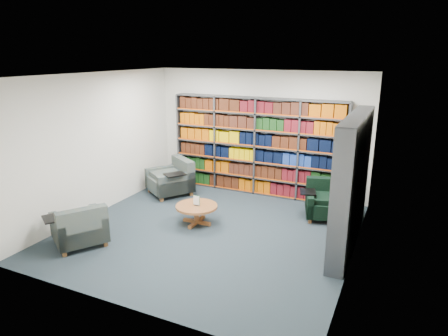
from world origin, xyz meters
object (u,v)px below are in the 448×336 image
at_px(chair_teal_left, 173,180).
at_px(chair_green_right, 326,202).
at_px(coffee_table, 197,209).
at_px(chair_teal_front, 80,229).

height_order(chair_teal_left, chair_green_right, chair_teal_left).
height_order(chair_green_right, coffee_table, chair_green_right).
bearing_deg(chair_teal_left, chair_teal_front, -90.55).
relative_size(chair_teal_left, chair_green_right, 1.17).
xyz_separation_m(chair_green_right, chair_teal_front, (-3.51, -3.04, 0.00)).
distance_m(chair_teal_left, chair_green_right, 3.49).
height_order(chair_green_right, chair_teal_front, chair_teal_front).
relative_size(chair_green_right, chair_teal_front, 0.94).
relative_size(chair_green_right, coffee_table, 1.32).
distance_m(chair_green_right, coffee_table, 2.59).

